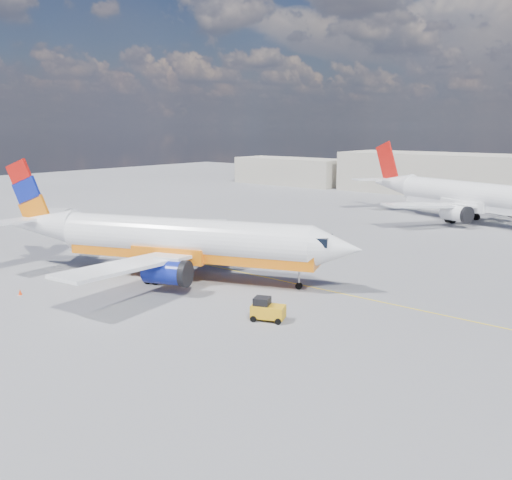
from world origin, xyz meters
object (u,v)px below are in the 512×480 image
Objects in this scene: gse_tug at (267,310)px; traffic_cone at (20,292)px; second_jet at (470,197)px; main_jet at (174,240)px.

gse_tug is 5.24× the size of traffic_cone.
second_jet is at bearing 72.17° from gse_tug.
traffic_cone is (-18.92, -7.94, -0.53)m from gse_tug.
second_jet reaches higher than gse_tug.
traffic_cone is at bearing -86.62° from second_jet.
main_jet is at bearing 142.64° from gse_tug.
gse_tug is 20.53m from traffic_cone.
main_jet is 13.21m from traffic_cone.
traffic_cone is at bearing -137.02° from main_jet.
traffic_cone is at bearing -179.54° from gse_tug.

